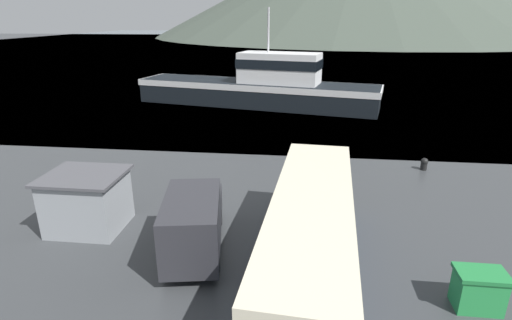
{
  "coord_description": "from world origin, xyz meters",
  "views": [
    {
      "loc": [
        0.3,
        -5.72,
        8.6
      ],
      "look_at": [
        -1.81,
        12.46,
        2.0
      ],
      "focal_mm": 28.0,
      "sensor_mm": 36.0,
      "label": 1
    }
  ],
  "objects_px": {
    "dock_kiosk": "(87,201)",
    "delivery_van": "(194,221)",
    "tour_bus": "(311,235)",
    "storage_bin": "(478,290)",
    "fishing_boat": "(261,86)"
  },
  "relations": [
    {
      "from": "tour_bus",
      "to": "delivery_van",
      "type": "distance_m",
      "value": 4.63
    },
    {
      "from": "tour_bus",
      "to": "fishing_boat",
      "type": "bearing_deg",
      "value": 103.43
    },
    {
      "from": "tour_bus",
      "to": "dock_kiosk",
      "type": "bearing_deg",
      "value": 168.23
    },
    {
      "from": "storage_bin",
      "to": "dock_kiosk",
      "type": "bearing_deg",
      "value": 166.69
    },
    {
      "from": "tour_bus",
      "to": "fishing_boat",
      "type": "height_order",
      "value": "fishing_boat"
    },
    {
      "from": "delivery_van",
      "to": "storage_bin",
      "type": "distance_m",
      "value": 9.81
    },
    {
      "from": "delivery_van",
      "to": "storage_bin",
      "type": "relative_size",
      "value": 3.84
    },
    {
      "from": "delivery_van",
      "to": "storage_bin",
      "type": "xyz_separation_m",
      "value": [
        9.55,
        -2.19,
        -0.62
      ]
    },
    {
      "from": "tour_bus",
      "to": "delivery_van",
      "type": "height_order",
      "value": "tour_bus"
    },
    {
      "from": "tour_bus",
      "to": "dock_kiosk",
      "type": "xyz_separation_m",
      "value": [
        -9.33,
        2.68,
        -0.56
      ]
    },
    {
      "from": "tour_bus",
      "to": "dock_kiosk",
      "type": "relative_size",
      "value": 3.5
    },
    {
      "from": "fishing_boat",
      "to": "storage_bin",
      "type": "height_order",
      "value": "fishing_boat"
    },
    {
      "from": "delivery_van",
      "to": "dock_kiosk",
      "type": "distance_m",
      "value": 5.11
    },
    {
      "from": "tour_bus",
      "to": "storage_bin",
      "type": "height_order",
      "value": "tour_bus"
    },
    {
      "from": "dock_kiosk",
      "to": "delivery_van",
      "type": "bearing_deg",
      "value": -14.02
    }
  ]
}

